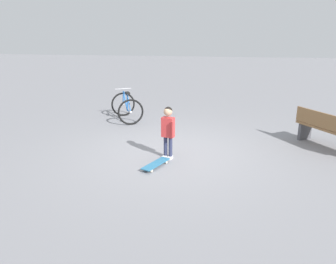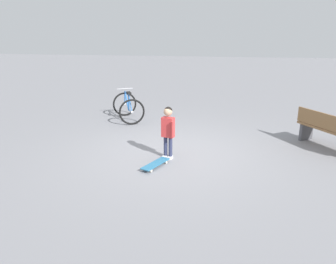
% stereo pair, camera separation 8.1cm
% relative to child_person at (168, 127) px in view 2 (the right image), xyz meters
% --- Properties ---
extents(ground_plane, '(50.00, 50.00, 0.00)m').
position_rel_child_person_xyz_m(ground_plane, '(-0.35, 0.10, -0.66)').
color(ground_plane, gray).
extents(child_person, '(0.31, 0.31, 1.06)m').
position_rel_child_person_xyz_m(child_person, '(0.00, 0.00, 0.00)').
color(child_person, '#2D3351').
rests_on(child_person, ground).
extents(skateboard, '(0.72, 0.46, 0.07)m').
position_rel_child_person_xyz_m(skateboard, '(0.49, -0.16, -0.60)').
color(skateboard, teal).
rests_on(skateboard, ground).
extents(bicycle_mid, '(1.28, 1.12, 0.85)m').
position_rel_child_person_xyz_m(bicycle_mid, '(-2.70, -1.59, -0.28)').
color(bicycle_mid, black).
rests_on(bicycle_mid, ground).
extents(street_bench, '(1.58, 1.25, 0.80)m').
position_rel_child_person_xyz_m(street_bench, '(-1.05, 3.35, -0.23)').
color(street_bench, brown).
rests_on(street_bench, ground).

